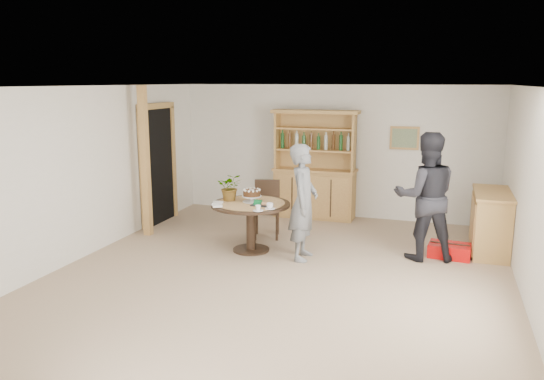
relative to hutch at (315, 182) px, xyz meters
The scene contains 17 objects.
ground 3.33m from the hutch, 84.71° to the right, with size 7.00×7.00×0.00m, color tan.
room_shell 3.41m from the hutch, 84.65° to the right, with size 6.04×7.04×2.52m.
doorway 2.94m from the hutch, 154.78° to the right, with size 0.13×1.10×2.18m.
pine_post 3.20m from the hutch, 139.62° to the right, with size 0.12×0.12×2.50m, color tan.
hutch is the anchor object (origin of this frame).
sideboard 3.29m from the hutch, 22.21° to the right, with size 0.54×1.26×0.94m.
dining_table 2.35m from the hutch, 100.76° to the right, with size 1.20×1.20×0.76m.
dining_chair 1.56m from the hutch, 107.23° to the right, with size 0.51×0.51×0.95m.
birthday_cake 2.31m from the hutch, 101.00° to the right, with size 0.30×0.30×0.20m.
flower_vase 2.41m from the hutch, 109.25° to the right, with size 0.38×0.33×0.42m, color #3F7233.
gift_tray 2.45m from the hutch, 95.27° to the right, with size 0.30×0.20×0.08m.
coffee_cup_a 2.59m from the hutch, 90.86° to the right, with size 0.15×0.15×0.09m.
coffee_cup_b 2.77m from the hutch, 93.30° to the right, with size 0.15×0.15×0.08m.
napkins 2.76m from the hutch, 107.94° to the right, with size 0.24×0.33×0.03m.
teen_boy 2.45m from the hutch, 80.32° to the right, with size 0.62×0.41×1.70m, color slate.
adult_person 2.81m from the hutch, 41.74° to the right, with size 0.91×0.71×1.87m, color black.
red_suitcase 3.04m from the hutch, 34.08° to the right, with size 0.64×0.46×0.21m.
Camera 1 is at (2.00, -6.39, 2.57)m, focal length 35.00 mm.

